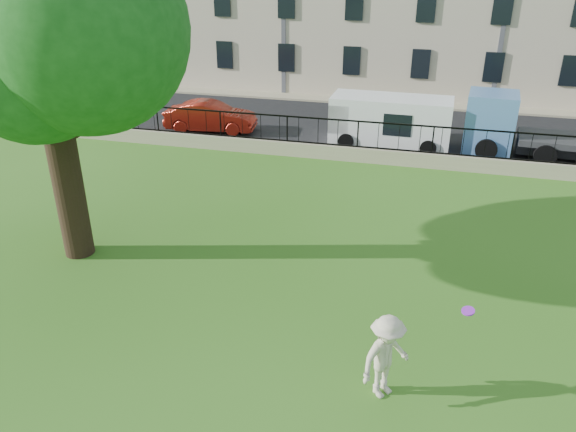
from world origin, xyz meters
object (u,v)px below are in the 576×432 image
(white_van, at_px, (390,122))
(man, at_px, (386,357))
(blue_truck, at_px, (542,128))
(frisbee, at_px, (468,311))
(red_sedan, at_px, (211,117))

(white_van, bearing_deg, man, -83.64)
(man, xyz_separation_m, blue_truck, (4.87, 15.79, 0.38))
(frisbee, height_order, red_sedan, frisbee)
(red_sedan, bearing_deg, frisbee, -148.22)
(frisbee, distance_m, red_sedan, 18.49)
(frisbee, xyz_separation_m, red_sedan, (-11.45, 14.50, -0.67))
(man, bearing_deg, white_van, 44.49)
(man, relative_size, white_van, 0.35)
(red_sedan, bearing_deg, blue_truck, -96.50)
(white_van, bearing_deg, blue_truck, 1.30)
(man, xyz_separation_m, frisbee, (1.50, 1.29, 0.47))
(man, distance_m, red_sedan, 18.66)
(white_van, height_order, blue_truck, blue_truck)
(man, bearing_deg, frisbee, -9.95)
(frisbee, bearing_deg, white_van, 101.30)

